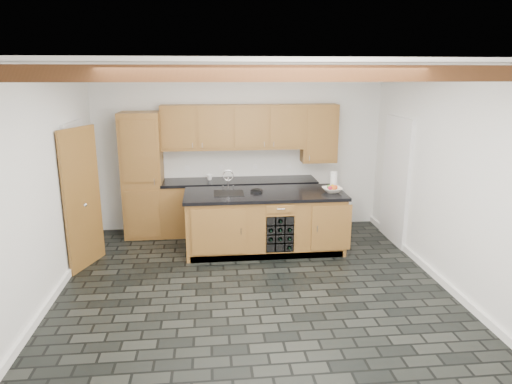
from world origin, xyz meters
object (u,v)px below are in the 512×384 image
kitchen_scale (256,190)px  fruit_bowl (332,190)px  island (265,222)px  paper_towel (334,180)px

kitchen_scale → fruit_bowl: size_ratio=0.64×
kitchen_scale → island: bearing=-2.9°
island → fruit_bowl: 1.15m
kitchen_scale → paper_towel: size_ratio=0.70×
island → paper_towel: paper_towel is taller
paper_towel → fruit_bowl: bearing=-109.7°
kitchen_scale → fruit_bowl: (1.16, -0.13, 0.01)m
fruit_bowl → kitchen_scale: bearing=173.5°
kitchen_scale → paper_towel: paper_towel is taller
kitchen_scale → paper_towel: (1.24, 0.09, 0.11)m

